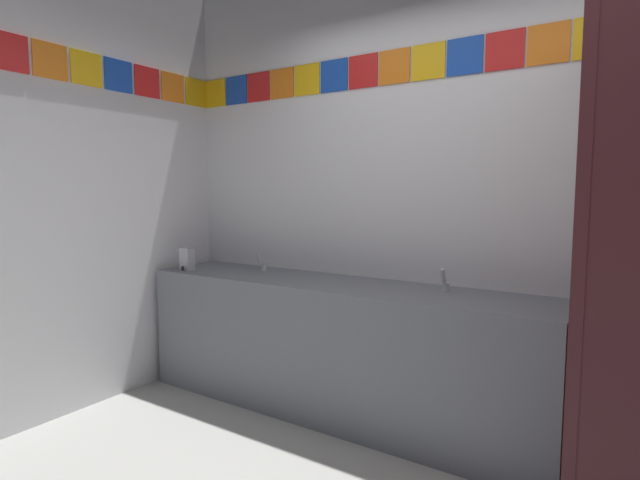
% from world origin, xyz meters
% --- Properties ---
extents(wall_back, '(4.33, 0.09, 2.88)m').
position_xyz_m(wall_back, '(0.00, 1.50, 1.45)').
color(wall_back, silver).
rests_on(wall_back, ground_plane).
extents(wall_side, '(0.09, 2.93, 2.88)m').
position_xyz_m(wall_side, '(-2.21, -0.00, 1.45)').
color(wall_side, silver).
rests_on(wall_side, ground_plane).
extents(vanity_counter, '(2.65, 0.57, 0.83)m').
position_xyz_m(vanity_counter, '(-0.79, 1.18, 0.42)').
color(vanity_counter, slate).
rests_on(vanity_counter, ground_plane).
extents(faucet_left, '(0.04, 0.10, 0.14)m').
position_xyz_m(faucet_left, '(-1.45, 1.27, 0.88)').
color(faucet_left, silver).
rests_on(faucet_left, vanity_counter).
extents(faucet_right, '(0.04, 0.10, 0.14)m').
position_xyz_m(faucet_right, '(-0.13, 1.27, 0.88)').
color(faucet_right, silver).
rests_on(faucet_right, vanity_counter).
extents(soap_dispenser, '(0.09, 0.09, 0.16)m').
position_xyz_m(soap_dispenser, '(-1.93, 1.01, 0.91)').
color(soap_dispenser, '#B7BABF').
rests_on(soap_dispenser, vanity_counter).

